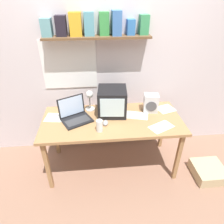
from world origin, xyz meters
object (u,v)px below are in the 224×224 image
corner_desk (112,124)px  loose_paper_near_monitor (137,115)px  space_heater (151,103)px  open_notebook (55,117)px  laptop (75,114)px  desk_lamp (90,98)px  floor_cushion (208,171)px  loose_paper_near_laptop (161,127)px  computer_mouse (105,123)px  crt_monitor (112,101)px  printed_handout (166,109)px  juice_glass (100,126)px

corner_desk → loose_paper_near_monitor: size_ratio=5.38×
space_heater → open_notebook: bearing=-169.0°
laptop → desk_lamp: size_ratio=1.44×
floor_cushion → desk_lamp: bearing=160.3°
desk_lamp → space_heater: 0.74m
loose_paper_near_laptop → laptop: bearing=165.5°
computer_mouse → open_notebook: size_ratio=0.46×
corner_desk → crt_monitor: bearing=83.9°
crt_monitor → floor_cushion: size_ratio=0.98×
corner_desk → computer_mouse: (-0.08, -0.09, 0.08)m
corner_desk → loose_paper_near_monitor: (0.30, 0.06, 0.06)m
crt_monitor → space_heater: 0.47m
open_notebook → loose_paper_near_monitor: same height
computer_mouse → loose_paper_near_monitor: (0.38, 0.14, -0.01)m
printed_handout → desk_lamp: bearing=177.5°
space_heater → computer_mouse: 0.62m
printed_handout → floor_cushion: 0.95m
crt_monitor → juice_glass: 0.40m
laptop → space_heater: size_ratio=1.81×
desk_lamp → space_heater: bearing=-11.8°
space_heater → floor_cushion: bearing=-23.6°
desk_lamp → floor_cushion: size_ratio=0.75×
laptop → printed_handout: laptop is taller
loose_paper_near_laptop → open_notebook: same height
crt_monitor → floor_cushion: bearing=-15.6°
laptop → floor_cushion: bearing=-40.0°
crt_monitor → space_heater: size_ratio=1.62×
desk_lamp → computer_mouse: desk_lamp is taller
loose_paper_near_monitor → juice_glass: bearing=-149.8°
computer_mouse → loose_paper_near_monitor: 0.41m
printed_handout → loose_paper_near_laptop: bearing=-114.7°
juice_glass → space_heater: (0.64, 0.35, 0.05)m
laptop → computer_mouse: size_ratio=3.66×
loose_paper_near_monitor → desk_lamp: bearing=164.2°
crt_monitor → laptop: 0.46m
crt_monitor → loose_paper_near_monitor: crt_monitor is taller
crt_monitor → loose_paper_near_laptop: size_ratio=1.20×
laptop → computer_mouse: bearing=-48.7°
corner_desk → space_heater: 0.54m
loose_paper_near_laptop → loose_paper_near_monitor: (-0.23, 0.26, -0.00)m
corner_desk → open_notebook: 0.68m
space_heater → loose_paper_near_monitor: bearing=-146.1°
computer_mouse → open_notebook: bearing=162.6°
juice_glass → loose_paper_near_monitor: bearing=30.2°
computer_mouse → loose_paper_near_laptop: computer_mouse is taller
desk_lamp → floor_cushion: (1.44, -0.52, -0.84)m
space_heater → printed_handout: bearing=16.2°
laptop → printed_handout: bearing=-21.5°
computer_mouse → floor_cushion: (1.27, -0.22, -0.68)m
desk_lamp → loose_paper_near_monitor: 0.60m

